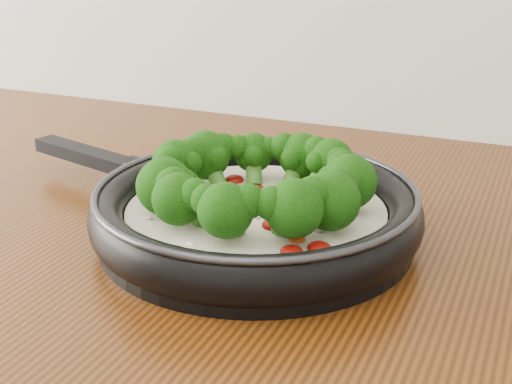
% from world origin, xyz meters
% --- Properties ---
extents(skillet, '(0.54, 0.40, 0.09)m').
position_xyz_m(skillet, '(0.02, 1.06, 0.94)').
color(skillet, black).
rests_on(skillet, counter).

